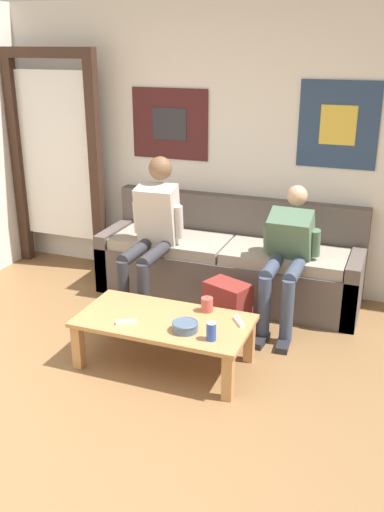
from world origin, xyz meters
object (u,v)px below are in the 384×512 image
at_px(game_controller_near_left, 239,321).
at_px(coffee_table, 164,326).
at_px(couch, 229,264).
at_px(game_controller_near_right, 126,322).
at_px(person_seated_teen, 287,253).
at_px(person_seated_adult, 152,228).
at_px(pillar_candle, 207,305).
at_px(ceramic_bowl, 185,326).
at_px(drink_can_blue, 211,331).
at_px(backpack, 227,309).

bearing_deg(game_controller_near_left, coffee_table, -165.71).
relative_size(couch, game_controller_near_right, 16.37).
bearing_deg(person_seated_teen, person_seated_adult, -178.30).
bearing_deg(coffee_table, game_controller_near_right, -143.23).
distance_m(coffee_table, pillar_candle, 0.35).
xyz_separation_m(coffee_table, game_controller_near_right, (-0.22, -0.16, 0.07)).
xyz_separation_m(person_seated_teen, game_controller_near_right, (-0.88, -1.11, -0.24)).
height_order(game_controller_near_left, game_controller_near_right, same).
height_order(person_seated_adult, ceramic_bowl, person_seated_adult).
distance_m(drink_can_blue, game_controller_near_right, 0.63).
bearing_deg(backpack, couch, 106.23).
relative_size(coffee_table, person_seated_adult, 0.96).
xyz_separation_m(coffee_table, person_seated_teen, (0.66, 0.95, 0.31)).
bearing_deg(coffee_table, drink_can_blue, -21.93).
bearing_deg(drink_can_blue, person_seated_teen, 77.21).
relative_size(couch, person_seated_adult, 1.83).
relative_size(person_seated_teen, game_controller_near_right, 7.73).
bearing_deg(pillar_candle, backpack, 85.53).
bearing_deg(game_controller_near_left, backpack, 116.44).
bearing_deg(person_seated_adult, couch, 35.14).
bearing_deg(person_seated_teen, drink_can_blue, -102.79).
xyz_separation_m(drink_can_blue, game_controller_near_left, (0.10, 0.30, -0.05)).
height_order(coffee_table, ceramic_bowl, ceramic_bowl).
bearing_deg(game_controller_near_left, pillar_candle, 160.74).
bearing_deg(person_seated_adult, pillar_candle, -42.88).
height_order(backpack, drink_can_blue, drink_can_blue).
relative_size(coffee_table, game_controller_near_left, 9.03).
xyz_separation_m(person_seated_adult, game_controller_near_right, (0.29, -1.08, -0.32)).
bearing_deg(couch, coffee_table, -92.94).
bearing_deg(game_controller_near_left, couch, 110.55).
xyz_separation_m(couch, coffee_table, (-0.07, -1.32, 0.00)).
bearing_deg(person_seated_teen, couch, 148.42).
height_order(coffee_table, drink_can_blue, drink_can_blue).
relative_size(coffee_table, ceramic_bowl, 6.79).
bearing_deg(backpack, game_controller_near_left, -63.56).
bearing_deg(game_controller_near_left, person_seated_teen, 79.57).
bearing_deg(person_seated_adult, person_seated_teen, 1.70).
distance_m(couch, coffee_table, 1.32).
bearing_deg(game_controller_near_left, drink_can_blue, -109.10).
distance_m(pillar_candle, game_controller_near_right, 0.60).
bearing_deg(game_controller_near_right, pillar_candle, 40.11).
bearing_deg(ceramic_bowl, game_controller_near_left, 38.07).
distance_m(pillar_candle, game_controller_near_left, 0.29).
xyz_separation_m(couch, pillar_candle, (0.17, -1.09, 0.11)).
bearing_deg(drink_can_blue, game_controller_near_left, 70.90).
height_order(ceramic_bowl, game_controller_near_right, ceramic_bowl).
relative_size(person_seated_teen, backpack, 2.60).
height_order(coffee_table, person_seated_adult, person_seated_adult).
distance_m(couch, pillar_candle, 1.11).
height_order(couch, pillar_candle, couch).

